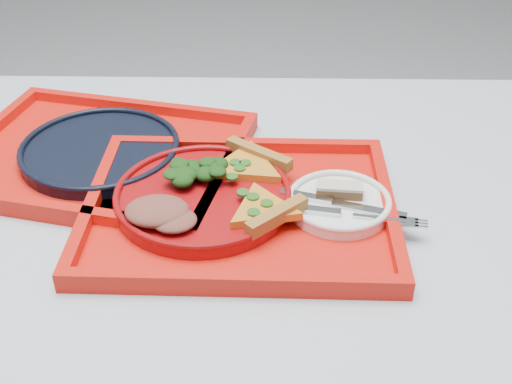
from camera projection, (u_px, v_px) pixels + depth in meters
table at (152, 222)px, 1.06m from camera, size 1.60×0.80×0.75m
tray_main at (240, 211)px, 0.95m from camera, size 0.45×0.36×0.01m
tray_far at (102, 159)px, 1.07m from camera, size 0.52×0.44×0.01m
dinner_plate at (203, 198)px, 0.95m from camera, size 0.26×0.26×0.02m
side_plate at (339, 205)px, 0.94m from camera, size 0.15×0.15×0.01m
navy_plate at (100, 151)px, 1.06m from camera, size 0.26×0.26×0.02m
pizza_slice_a at (262, 206)px, 0.90m from camera, size 0.16×0.16×0.02m
pizza_slice_b at (246, 163)px, 0.99m from camera, size 0.17×0.18×0.02m
salad_heap at (195, 165)px, 0.97m from camera, size 0.08×0.07×0.04m
meat_portion at (157, 211)px, 0.88m from camera, size 0.09×0.07×0.03m
dessert_bar at (339, 190)px, 0.94m from camera, size 0.07×0.03×0.02m
knife at (342, 203)px, 0.92m from camera, size 0.18×0.07×0.01m
fork at (351, 214)px, 0.90m from camera, size 0.19×0.06×0.01m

